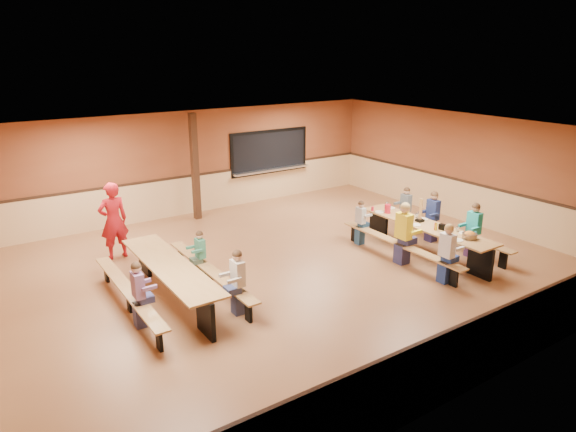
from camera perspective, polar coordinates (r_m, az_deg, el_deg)
ground at (r=11.46m, az=0.06°, el=-5.83°), size 12.00×12.00×0.00m
room_envelope at (r=11.20m, az=0.06°, el=-2.60°), size 12.04×10.04×3.02m
kitchen_pass_through at (r=16.37m, az=-2.05°, el=6.94°), size 2.78×0.28×1.38m
structural_post at (r=14.61m, az=-10.29°, el=5.35°), size 0.18×0.18×3.00m
cafeteria_table_main at (r=12.47m, az=14.97°, el=-1.85°), size 1.91×3.70×0.74m
cafeteria_table_second at (r=10.13m, az=-12.92°, el=-6.40°), size 1.91×3.70×0.74m
seated_child_white_left at (r=11.06m, az=17.20°, el=-4.06°), size 0.39×0.32×1.26m
seated_adult_yellow at (r=11.78m, az=12.70°, el=-1.95°), size 0.46×0.38×1.40m
seated_child_grey_left at (r=12.79m, az=8.03°, el=-0.77°), size 0.32×0.26×1.11m
seated_child_teal_right at (r=12.64m, az=19.89°, el=-1.52°), size 0.40×0.33×1.28m
seated_child_navy_right at (r=13.35m, az=15.75°, el=-0.09°), size 0.40×0.33×1.28m
seated_child_char_right at (r=13.94m, az=12.92°, el=0.70°), size 0.36×0.29×1.18m
seated_child_purple_sec at (r=9.31m, az=-16.25°, el=-8.45°), size 0.36×0.30×1.20m
seated_child_green_sec at (r=10.77m, az=-9.68°, el=-4.52°), size 0.32×0.26×1.11m
seated_child_tan_sec at (r=9.41m, az=-5.58°, el=-7.38°), size 0.38×0.31×1.23m
standing_woman at (r=12.39m, az=-18.82°, el=-0.50°), size 0.69×0.48×1.81m
punch_pitcher at (r=13.03m, az=11.01°, el=0.80°), size 0.16×0.16×0.22m
chip_bowl at (r=11.75m, az=19.52°, el=-2.03°), size 0.32×0.32×0.15m
napkin_dispenser at (r=12.14m, az=16.76°, el=-1.17°), size 0.10×0.14×0.13m
condiment_mustard at (r=12.05m, az=16.12°, el=-1.14°), size 0.06×0.06×0.17m
condiment_ketchup at (r=12.06m, az=16.07°, el=-1.12°), size 0.06×0.06×0.17m
table_paddle at (r=12.54m, az=14.47°, el=-0.01°), size 0.16×0.16×0.56m
place_settings at (r=12.39m, az=15.07°, el=-0.68°), size 0.65×3.30×0.11m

